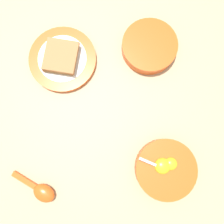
{
  "coord_description": "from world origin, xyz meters",
  "views": [
    {
      "loc": [
        0.01,
        0.06,
        0.63
      ],
      "look_at": [
        -0.06,
        0.07,
        0.02
      ],
      "focal_mm": 35.0,
      "sensor_mm": 36.0,
      "label": 1
    }
  ],
  "objects_px": {
    "egg_bowl": "(165,169)",
    "congee_bowl": "(149,46)",
    "soup_spoon": "(41,191)",
    "toast_sandwich": "(61,57)",
    "toast_plate": "(63,59)"
  },
  "relations": [
    {
      "from": "egg_bowl",
      "to": "congee_bowl",
      "type": "bearing_deg",
      "value": 176.75
    },
    {
      "from": "egg_bowl",
      "to": "soup_spoon",
      "type": "height_order",
      "value": "egg_bowl"
    },
    {
      "from": "toast_sandwich",
      "to": "soup_spoon",
      "type": "distance_m",
      "value": 0.38
    },
    {
      "from": "toast_plate",
      "to": "soup_spoon",
      "type": "relative_size",
      "value": 1.61
    },
    {
      "from": "egg_bowl",
      "to": "toast_sandwich",
      "type": "distance_m",
      "value": 0.43
    },
    {
      "from": "egg_bowl",
      "to": "toast_sandwich",
      "type": "xyz_separation_m",
      "value": [
        -0.35,
        -0.24,
        0.01
      ]
    },
    {
      "from": "toast_sandwich",
      "to": "congee_bowl",
      "type": "height_order",
      "value": "toast_sandwich"
    },
    {
      "from": "soup_spoon",
      "to": "toast_plate",
      "type": "bearing_deg",
      "value": 163.49
    },
    {
      "from": "soup_spoon",
      "to": "egg_bowl",
      "type": "bearing_deg",
      "value": 91.0
    },
    {
      "from": "egg_bowl",
      "to": "congee_bowl",
      "type": "relative_size",
      "value": 1.02
    },
    {
      "from": "congee_bowl",
      "to": "toast_plate",
      "type": "bearing_deg",
      "value": -91.15
    },
    {
      "from": "toast_plate",
      "to": "toast_sandwich",
      "type": "xyz_separation_m",
      "value": [
        0.0,
        -0.0,
        0.02
      ]
    },
    {
      "from": "egg_bowl",
      "to": "toast_sandwich",
      "type": "height_order",
      "value": "egg_bowl"
    },
    {
      "from": "toast_sandwich",
      "to": "toast_plate",
      "type": "bearing_deg",
      "value": 118.01
    },
    {
      "from": "toast_sandwich",
      "to": "soup_spoon",
      "type": "bearing_deg",
      "value": -16.36
    }
  ]
}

